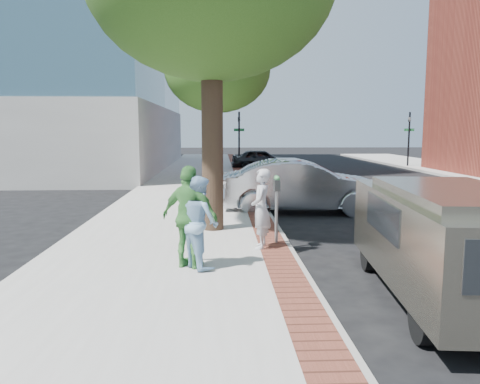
{
  "coord_description": "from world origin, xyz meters",
  "views": [
    {
      "loc": [
        -0.43,
        -9.54,
        2.6
      ],
      "look_at": [
        0.03,
        0.94,
        1.2
      ],
      "focal_mm": 35.0,
      "sensor_mm": 36.0,
      "label": 1
    }
  ],
  "objects": [
    {
      "name": "person_officer",
      "position": [
        -0.8,
        -1.36,
        0.98
      ],
      "size": [
        0.96,
        1.02,
        1.65
      ],
      "primitive_type": "imported",
      "rotation": [
        0.0,
        0.0,
        2.15
      ],
      "color": "#8AB4D6",
      "rests_on": "sidewalk"
    },
    {
      "name": "office_base",
      "position": [
        -13.0,
        22.0,
        2.0
      ],
      "size": [
        18.2,
        22.2,
        4.0
      ],
      "primitive_type": "cube",
      "color": "gray",
      "rests_on": "ground"
    },
    {
      "name": "bg_car",
      "position": [
        2.33,
        21.32,
        0.67
      ],
      "size": [
        4.0,
        1.74,
        1.34
      ],
      "primitive_type": "imported",
      "rotation": [
        0.0,
        0.0,
        1.61
      ],
      "color": "black",
      "rests_on": "ground"
    },
    {
      "name": "signal_near",
      "position": [
        0.9,
        22.0,
        2.25
      ],
      "size": [
        0.7,
        0.15,
        3.8
      ],
      "color": "black",
      "rests_on": "ground"
    },
    {
      "name": "van",
      "position": [
        3.0,
        -2.63,
        0.97
      ],
      "size": [
        2.28,
        4.95,
        1.77
      ],
      "rotation": [
        0.0,
        0.0,
        -0.1
      ],
      "color": "gray",
      "rests_on": "ground"
    },
    {
      "name": "parking_meter",
      "position": [
        0.8,
        0.39,
        1.21
      ],
      "size": [
        0.12,
        0.32,
        1.47
      ],
      "color": "gray",
      "rests_on": "sidewalk"
    },
    {
      "name": "curb",
      "position": [
        1.05,
        8.0,
        0.07
      ],
      "size": [
        0.1,
        60.0,
        0.15
      ],
      "primitive_type": "cube",
      "color": "gray",
      "rests_on": "ground"
    },
    {
      "name": "sedan_silver",
      "position": [
        2.15,
        4.95,
        0.84
      ],
      "size": [
        5.19,
        2.05,
        1.68
      ],
      "primitive_type": "imported",
      "rotation": [
        0.0,
        0.0,
        1.52
      ],
      "color": "#AEAFB5",
      "rests_on": "ground"
    },
    {
      "name": "tree_far",
      "position": [
        -0.5,
        12.0,
        5.3
      ],
      "size": [
        4.8,
        4.8,
        7.14
      ],
      "color": "black",
      "rests_on": "sidewalk"
    },
    {
      "name": "brick_strip",
      "position": [
        0.7,
        8.0,
        0.15
      ],
      "size": [
        0.6,
        60.0,
        0.01
      ],
      "primitive_type": "cube",
      "color": "brown",
      "rests_on": "sidewalk"
    },
    {
      "name": "person_green",
      "position": [
        -0.96,
        -1.37,
        1.06
      ],
      "size": [
        1.16,
        0.86,
        1.83
      ],
      "primitive_type": "imported",
      "rotation": [
        0.0,
        0.0,
        2.7
      ],
      "color": "#469041",
      "rests_on": "sidewalk"
    },
    {
      "name": "signal_far",
      "position": [
        12.5,
        22.0,
        2.25
      ],
      "size": [
        0.7,
        0.15,
        3.8
      ],
      "color": "black",
      "rests_on": "ground"
    },
    {
      "name": "sidewalk",
      "position": [
        -1.5,
        8.0,
        0.07
      ],
      "size": [
        5.0,
        60.0,
        0.15
      ],
      "primitive_type": "cube",
      "color": "#9E9991",
      "rests_on": "ground"
    },
    {
      "name": "ground",
      "position": [
        0.0,
        0.0,
        0.0
      ],
      "size": [
        120.0,
        120.0,
        0.0
      ],
      "primitive_type": "plane",
      "color": "black",
      "rests_on": "ground"
    },
    {
      "name": "person_gray",
      "position": [
        0.42,
        -0.05,
        0.98
      ],
      "size": [
        0.49,
        0.66,
        1.66
      ],
      "primitive_type": "imported",
      "rotation": [
        0.0,
        0.0,
        -1.74
      ],
      "color": "#B2B2B7",
      "rests_on": "sidewalk"
    }
  ]
}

